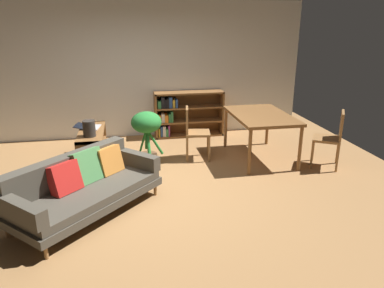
{
  "coord_description": "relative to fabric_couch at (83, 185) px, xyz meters",
  "views": [
    {
      "loc": [
        -0.29,
        -4.82,
        2.32
      ],
      "look_at": [
        0.63,
        0.11,
        0.61
      ],
      "focal_mm": 34.18,
      "sensor_mm": 36.0,
      "label": 1
    }
  ],
  "objects": [
    {
      "name": "ground_plane",
      "position": [
        0.87,
        0.49,
        -0.37
      ],
      "size": [
        8.16,
        8.16,
        0.0
      ],
      "primitive_type": "plane",
      "color": "#9E7042"
    },
    {
      "name": "back_wall_panel",
      "position": [
        0.87,
        3.19,
        0.98
      ],
      "size": [
        6.8,
        0.1,
        2.7
      ],
      "primitive_type": "cube",
      "color": "silver",
      "rests_on": "ground_plane"
    },
    {
      "name": "fabric_couch",
      "position": [
        0.0,
        0.0,
        0.0
      ],
      "size": [
        1.93,
        1.93,
        0.76
      ],
      "color": "olive",
      "rests_on": "ground_plane"
    },
    {
      "name": "media_console",
      "position": [
        -0.01,
        1.74,
        -0.09
      ],
      "size": [
        0.41,
        1.23,
        0.56
      ],
      "color": "brown",
      "rests_on": "ground_plane"
    },
    {
      "name": "open_laptop",
      "position": [
        -0.06,
        1.92,
        0.21
      ],
      "size": [
        0.46,
        0.4,
        0.06
      ],
      "color": "silver",
      "rests_on": "media_console"
    },
    {
      "name": "desk_speaker",
      "position": [
        -0.01,
        1.42,
        0.32
      ],
      "size": [
        0.2,
        0.2,
        0.26
      ],
      "color": "#2D2823",
      "rests_on": "media_console"
    },
    {
      "name": "potted_floor_plant",
      "position": [
        0.9,
        1.47,
        0.24
      ],
      "size": [
        0.52,
        0.59,
        0.91
      ],
      "color": "brown",
      "rests_on": "ground_plane"
    },
    {
      "name": "dining_table",
      "position": [
        2.85,
        1.42,
        0.35
      ],
      "size": [
        0.94,
        1.48,
        0.79
      ],
      "color": "brown",
      "rests_on": "ground_plane"
    },
    {
      "name": "dining_chair_near",
      "position": [
        3.85,
        0.81,
        0.17
      ],
      "size": [
        0.59,
        0.59,
        0.95
      ],
      "color": "olive",
      "rests_on": "ground_plane"
    },
    {
      "name": "dining_chair_far",
      "position": [
        1.71,
        1.6,
        0.15
      ],
      "size": [
        0.47,
        0.45,
        0.91
      ],
      "color": "olive",
      "rests_on": "ground_plane"
    },
    {
      "name": "bookshelf",
      "position": [
        1.76,
        2.99,
        0.1
      ],
      "size": [
        1.43,
        0.36,
        0.93
      ],
      "color": "brown",
      "rests_on": "ground_plane"
    }
  ]
}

